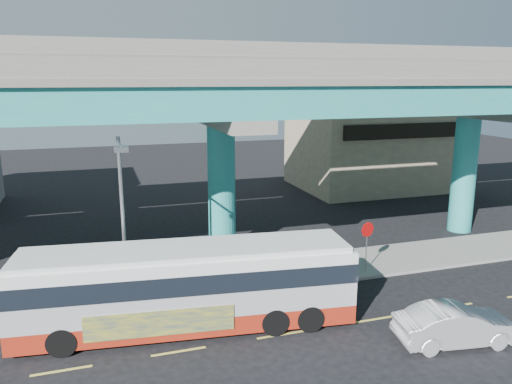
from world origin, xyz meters
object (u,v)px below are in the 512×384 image
object	(u,v)px
street_lamp	(122,200)
stop_sign	(367,236)
transit_bus	(188,284)
sedan	(456,325)

from	to	relation	value
street_lamp	stop_sign	xyz separation A→B (m)	(11.76, 0.73, -2.88)
transit_bus	stop_sign	size ratio (longest dim) A/B	5.11
transit_bus	stop_sign	bearing A→B (deg)	22.84
transit_bus	street_lamp	xyz separation A→B (m)	(-2.19, 2.05, 3.07)
street_lamp	sedan	bearing A→B (deg)	-29.04
sedan	stop_sign	size ratio (longest dim) A/B	1.81
transit_bus	stop_sign	distance (m)	9.97
stop_sign	sedan	bearing A→B (deg)	-81.52
sedan	stop_sign	distance (m)	7.21
sedan	street_lamp	size ratio (longest dim) A/B	0.65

